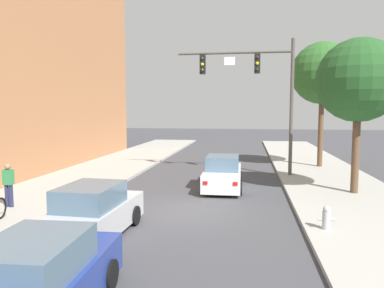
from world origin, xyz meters
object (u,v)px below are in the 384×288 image
traffic_signal_mast (259,82)px  street_tree_nearest (359,81)px  pedestrian_sidewalk_left_walker (8,183)px  fire_hydrant (326,218)px  car_third_blue (38,285)px  car_following_silver (92,214)px  car_lead_white (223,174)px  street_tree_second (323,73)px

traffic_signal_mast → street_tree_nearest: 5.76m
pedestrian_sidewalk_left_walker → street_tree_nearest: bearing=18.4°
traffic_signal_mast → fire_hydrant: 10.66m
car_third_blue → car_following_silver: bearing=102.1°
car_lead_white → car_following_silver: bearing=-114.6°
car_following_silver → street_tree_second: street_tree_second is taller
car_following_silver → street_tree_second: size_ratio=0.54×
car_third_blue → street_tree_second: (8.21, 18.48, 5.35)m
car_lead_white → street_tree_nearest: size_ratio=0.64×
car_third_blue → fire_hydrant: car_third_blue is taller
car_lead_white → street_tree_nearest: street_tree_nearest is taller
traffic_signal_mast → fire_hydrant: size_ratio=10.42×
fire_hydrant → street_tree_nearest: (2.26, 5.29, 4.51)m
car_following_silver → pedestrian_sidewalk_left_walker: 4.85m
car_third_blue → street_tree_nearest: (8.25, 10.93, 4.29)m
street_tree_second → car_third_blue: bearing=-113.9°
fire_hydrant → street_tree_nearest: street_tree_nearest is taller
traffic_signal_mast → fire_hydrant: (1.84, -9.32, -4.83)m
car_lead_white → car_third_blue: same height
car_lead_white → pedestrian_sidewalk_left_walker: bearing=-146.4°
car_third_blue → street_tree_nearest: size_ratio=0.64×
traffic_signal_mast → pedestrian_sidewalk_left_walker: size_ratio=4.57×
car_lead_white → car_following_silver: size_ratio=0.99×
car_lead_white → street_tree_second: (5.78, 6.93, 5.35)m
fire_hydrant → street_tree_nearest: 7.31m
car_third_blue → street_tree_second: bearing=66.1°
car_third_blue → street_tree_nearest: street_tree_nearest is taller
car_third_blue → pedestrian_sidewalk_left_walker: (-5.22, 6.47, 0.34)m
car_lead_white → street_tree_second: bearing=50.2°
car_following_silver → fire_hydrant: car_following_silver is taller
street_tree_second → traffic_signal_mast: bearing=-139.1°
street_tree_nearest → fire_hydrant: bearing=-113.1°
car_lead_white → fire_hydrant: 6.90m
car_third_blue → street_tree_nearest: bearing=53.0°
car_following_silver → street_tree_nearest: bearing=36.1°
street_tree_second → car_lead_white: bearing=-129.8°
traffic_signal_mast → car_third_blue: bearing=-105.5°
street_tree_nearest → car_following_silver: bearing=-143.9°
car_following_silver → car_third_blue: (0.91, -4.25, 0.00)m
street_tree_second → pedestrian_sidewalk_left_walker: bearing=-138.2°
pedestrian_sidewalk_left_walker → fire_hydrant: bearing=-4.2°
car_lead_white → pedestrian_sidewalk_left_walker: size_ratio=2.60×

